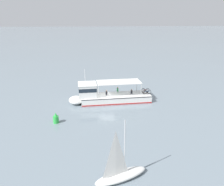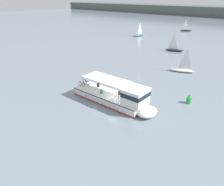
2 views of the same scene
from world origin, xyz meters
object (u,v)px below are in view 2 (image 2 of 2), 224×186
(sailboat_mid_channel, at_px, (139,35))
(sailboat_off_stern, at_px, (186,30))
(ferry_main, at_px, (118,98))
(sailboat_near_port, at_px, (182,69))
(sailboat_outer_anchorage, at_px, (174,49))
(channel_buoy, at_px, (189,99))

(sailboat_mid_channel, bearing_deg, sailboat_off_stern, 73.87)
(ferry_main, height_order, sailboat_off_stern, sailboat_off_stern)
(ferry_main, relative_size, sailboat_off_stern, 2.41)
(sailboat_mid_channel, relative_size, sailboat_near_port, 1.00)
(sailboat_outer_anchorage, relative_size, sailboat_near_port, 1.00)
(sailboat_off_stern, bearing_deg, sailboat_near_port, -64.01)
(channel_buoy, bearing_deg, ferry_main, -133.06)
(sailboat_outer_anchorage, bearing_deg, sailboat_off_stern, 112.37)
(sailboat_mid_channel, bearing_deg, channel_buoy, -44.62)
(sailboat_near_port, bearing_deg, ferry_main, -88.63)
(sailboat_outer_anchorage, height_order, channel_buoy, sailboat_outer_anchorage)
(sailboat_near_port, distance_m, channel_buoy, 13.41)
(sailboat_outer_anchorage, xyz_separation_m, sailboat_near_port, (9.47, -13.99, 0.00))
(sailboat_outer_anchorage, bearing_deg, ferry_main, -73.02)
(sailboat_outer_anchorage, relative_size, channel_buoy, 3.86)
(sailboat_off_stern, xyz_separation_m, channel_buoy, (30.92, -60.33, 0.03))
(sailboat_mid_channel, bearing_deg, ferry_main, -54.97)
(sailboat_near_port, bearing_deg, channel_buoy, -58.19)
(sailboat_off_stern, bearing_deg, sailboat_outer_anchorage, -67.63)
(ferry_main, height_order, channel_buoy, ferry_main)
(channel_buoy, bearing_deg, sailboat_outer_anchorage, 123.09)
(ferry_main, xyz_separation_m, channel_buoy, (6.63, 7.09, -0.45))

